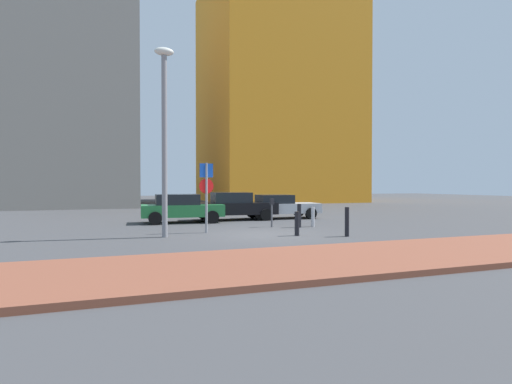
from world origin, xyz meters
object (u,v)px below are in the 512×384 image
(parking_sign_post, at_px, (206,189))
(traffic_bollard_near, at_px, (297,224))
(traffic_bollard_far, at_px, (313,217))
(parked_car_silver, at_px, (279,206))
(traffic_bollard_edge, at_px, (299,216))
(parked_car_green, at_px, (181,208))
(traffic_bollard_mid, at_px, (347,222))
(parking_meter, at_px, (272,208))
(street_lamp, at_px, (164,126))
(parked_car_black, at_px, (233,206))

(parking_sign_post, bearing_deg, traffic_bollard_near, -34.58)
(traffic_bollard_far, bearing_deg, parked_car_silver, 86.15)
(traffic_bollard_edge, bearing_deg, parked_car_green, 138.79)
(traffic_bollard_mid, height_order, traffic_bollard_far, traffic_bollard_mid)
(parking_sign_post, bearing_deg, parking_meter, 19.05)
(parked_car_silver, xyz_separation_m, parking_sign_post, (-5.41, -5.28, 1.05))
(parking_meter, height_order, traffic_bollard_near, parking_meter)
(traffic_bollard_mid, bearing_deg, parking_meter, 109.00)
(parking_sign_post, relative_size, parking_meter, 2.14)
(parked_car_silver, relative_size, traffic_bollard_far, 4.89)
(street_lamp, bearing_deg, traffic_bollard_near, -14.67)
(parked_car_silver, bearing_deg, traffic_bollard_mid, -95.21)
(street_lamp, bearing_deg, parking_meter, 21.37)
(parked_car_silver, bearing_deg, parked_car_black, -179.06)
(parking_sign_post, relative_size, traffic_bollard_near, 3.07)
(parked_car_green, bearing_deg, traffic_bollard_far, -36.90)
(traffic_bollard_near, bearing_deg, parked_car_black, 92.72)
(parked_car_silver, distance_m, street_lamp, 9.99)
(parked_car_green, height_order, parked_car_black, parked_car_black)
(parked_car_black, bearing_deg, parking_meter, -81.49)
(parked_car_black, bearing_deg, traffic_bollard_edge, -69.77)
(parked_car_silver, bearing_deg, parked_car_green, -173.62)
(traffic_bollard_edge, bearing_deg, traffic_bollard_far, 3.85)
(traffic_bollard_mid, bearing_deg, street_lamp, 162.11)
(parked_car_green, xyz_separation_m, parking_sign_post, (0.28, -4.65, 1.00))
(parked_car_black, relative_size, traffic_bollard_mid, 4.26)
(parked_car_silver, bearing_deg, traffic_bollard_edge, -102.27)
(traffic_bollard_near, relative_size, traffic_bollard_mid, 0.83)
(traffic_bollard_edge, bearing_deg, traffic_bollard_mid, -85.37)
(traffic_bollard_far, height_order, traffic_bollard_edge, traffic_bollard_edge)
(traffic_bollard_edge, bearing_deg, parked_car_black, 110.23)
(parking_sign_post, bearing_deg, parked_car_green, 93.44)
(parked_car_green, bearing_deg, traffic_bollard_mid, -56.79)
(traffic_bollard_far, bearing_deg, parking_sign_post, -173.10)
(parked_car_black, height_order, parked_car_silver, parked_car_black)
(parking_sign_post, bearing_deg, traffic_bollard_mid, -31.86)
(parked_car_green, relative_size, parked_car_black, 0.89)
(parked_car_green, height_order, traffic_bollard_far, parked_car_green)
(parked_car_black, bearing_deg, traffic_bollard_near, -87.28)
(traffic_bollard_near, height_order, traffic_bollard_far, traffic_bollard_near)
(parked_car_green, distance_m, traffic_bollard_near, 7.49)
(street_lamp, distance_m, traffic_bollard_far, 7.86)
(parked_car_black, xyz_separation_m, traffic_bollard_mid, (2.00, -8.13, -0.22))
(street_lamp, xyz_separation_m, traffic_bollard_far, (6.83, 1.45, -3.62))
(parking_sign_post, height_order, traffic_bollard_mid, parking_sign_post)
(parking_meter, distance_m, traffic_bollard_mid, 4.27)
(traffic_bollard_near, bearing_deg, parking_meter, 85.23)
(parked_car_black, relative_size, traffic_bollard_near, 5.10)
(parking_meter, relative_size, traffic_bollard_edge, 1.23)
(parked_car_black, height_order, traffic_bollard_near, parked_car_black)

